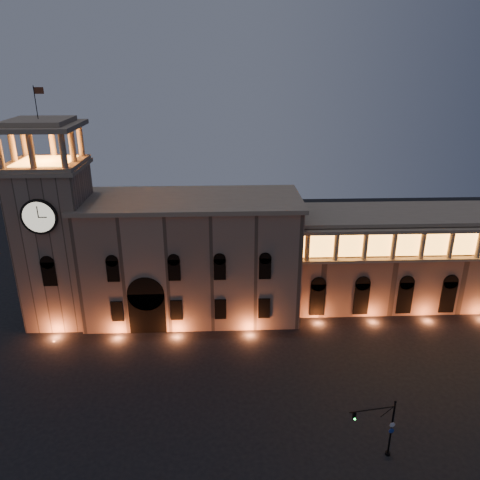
{
  "coord_description": "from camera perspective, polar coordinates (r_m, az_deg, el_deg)",
  "views": [
    {
      "loc": [
        2.4,
        -40.12,
        35.68
      ],
      "look_at": [
        4.68,
        16.0,
        13.6
      ],
      "focal_mm": 35.0,
      "sensor_mm": 36.0,
      "label": 1
    }
  ],
  "objects": [
    {
      "name": "ground",
      "position": [
        53.75,
        -4.58,
        -20.22
      ],
      "size": [
        160.0,
        160.0,
        0.0
      ],
      "primitive_type": "plane",
      "color": "black",
      "rests_on": "ground"
    },
    {
      "name": "government_building",
      "position": [
        67.79,
        -5.93,
        -2.06
      ],
      "size": [
        30.8,
        12.8,
        17.6
      ],
      "color": "#8E725D",
      "rests_on": "ground"
    },
    {
      "name": "clock_tower",
      "position": [
        69.25,
        -21.49,
        0.34
      ],
      "size": [
        9.8,
        9.8,
        32.4
      ],
      "color": "#8E725D",
      "rests_on": "ground"
    },
    {
      "name": "colonnade_wing",
      "position": [
        76.04,
        20.79,
        -1.91
      ],
      "size": [
        40.6,
        11.5,
        14.5
      ],
      "color": "#896D57",
      "rests_on": "ground"
    },
    {
      "name": "traffic_light",
      "position": [
        48.9,
        17.13,
        -21.06
      ],
      "size": [
        4.65,
        0.99,
        6.43
      ],
      "rotation": [
        0.0,
        0.0,
        0.14
      ],
      "color": "black",
      "rests_on": "ground"
    }
  ]
}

